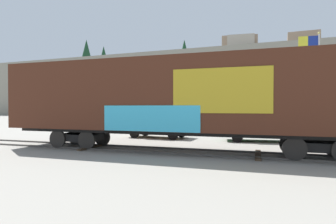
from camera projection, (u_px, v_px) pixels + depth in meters
ground_plane at (179, 152)px, 12.97m from camera, size 260.00×260.00×0.00m
track at (180, 151)px, 12.95m from camera, size 60.00×4.66×0.08m
freight_car at (183, 96)px, 12.87m from camera, size 17.60×3.89×4.49m
flagpole at (314, 69)px, 21.22m from camera, size 1.53×0.25×7.77m
hillside at (255, 87)px, 65.40m from camera, size 137.51×31.71×18.34m
parked_car_tan at (157, 125)px, 18.97m from camera, size 4.15×1.95×1.78m
parked_car_green at (262, 127)px, 16.94m from camera, size 4.86×2.57×1.72m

